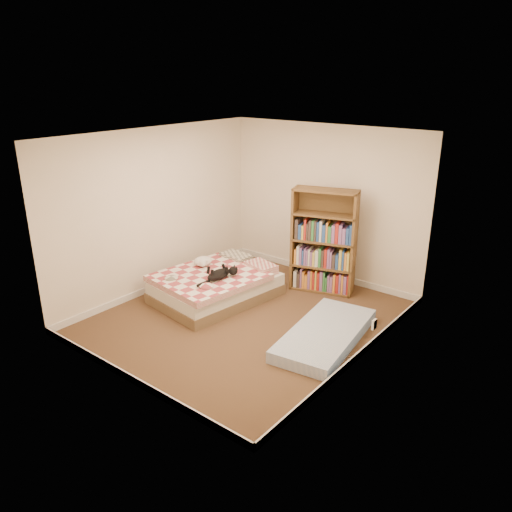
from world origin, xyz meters
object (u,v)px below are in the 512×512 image
Objects in this scene: bed at (218,285)px; bookshelf at (324,255)px; floor_mattress at (325,335)px; white_dog at (203,261)px; black_cat at (220,274)px.

bookshelf reaches higher than bed.
floor_mattress is at bearing 5.08° from bed.
white_dog is (-2.30, 0.14, 0.42)m from floor_mattress.
black_cat is at bearing -28.48° from bed.
bookshelf is at bearing 81.63° from black_cat.
black_cat is (0.21, -0.15, 0.28)m from bed.
bookshelf is at bearing 37.14° from white_dog.
white_dog is (-0.35, 0.05, 0.28)m from bed.
bookshelf reaches higher than black_cat.
bookshelf is 1.68m from floor_mattress.
bed is 2.64× the size of black_cat.
black_cat is at bearing 173.88° from floor_mattress.
floor_mattress is at bearing -74.82° from bookshelf.
bed is at bearing 169.22° from floor_mattress.
bed is 1.11× the size of floor_mattress.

